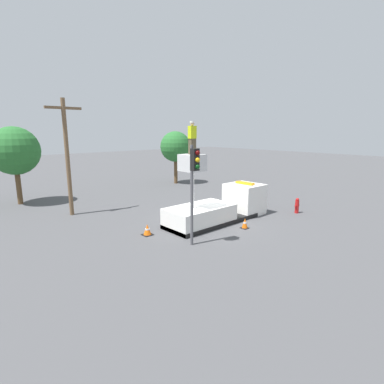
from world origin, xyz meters
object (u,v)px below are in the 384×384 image
at_px(traffic_cone_rear, 147,230).
at_px(tree_left_bg, 15,151).
at_px(fire_hydrant, 297,206).
at_px(traffic_cone_curbside, 245,223).
at_px(bucket_truck, 219,207).
at_px(tree_right_bg, 175,147).
at_px(utility_pole, 67,153).
at_px(worker, 192,138).
at_px(traffic_light_pole, 194,176).

distance_m(traffic_cone_rear, tree_left_bg, 13.06).
distance_m(fire_hydrant, traffic_cone_curbside, 5.13).
distance_m(bucket_truck, fire_hydrant, 5.60).
relative_size(bucket_truck, traffic_cone_curbside, 12.03).
xyz_separation_m(bucket_truck, tree_right_bg, (6.28, 12.01, 2.93)).
xyz_separation_m(tree_left_bg, tree_right_bg, (14.30, -0.82, -0.18)).
relative_size(traffic_cone_rear, tree_left_bg, 0.10).
distance_m(tree_right_bg, utility_pole, 13.38).
bearing_deg(worker, traffic_light_pole, -130.28).
bearing_deg(tree_left_bg, fire_hydrant, -49.14).
bearing_deg(tree_left_bg, traffic_cone_rear, -74.79).
bearing_deg(bucket_truck, traffic_light_pole, -152.98).
height_order(worker, traffic_cone_curbside, worker).
xyz_separation_m(tree_left_bg, utility_pole, (1.78, -5.52, 0.05)).
xyz_separation_m(traffic_cone_rear, tree_right_bg, (11.02, 11.27, 3.49)).
bearing_deg(tree_right_bg, bucket_truck, -117.61).
height_order(traffic_cone_curbside, tree_left_bg, tree_left_bg).
distance_m(traffic_cone_curbside, utility_pole, 11.79).
bearing_deg(utility_pole, worker, -61.13).
height_order(fire_hydrant, traffic_cone_curbside, fire_hydrant).
relative_size(bucket_truck, traffic_cone_rear, 12.17).
bearing_deg(traffic_cone_rear, tree_right_bg, 45.65).
bearing_deg(traffic_cone_curbside, bucket_truck, 89.16).
bearing_deg(traffic_cone_rear, worker, -16.27).
xyz_separation_m(worker, utility_pole, (-4.03, 7.31, -1.04)).
relative_size(worker, traffic_light_pole, 0.37).
height_order(tree_left_bg, utility_pole, utility_pole).
distance_m(traffic_light_pole, tree_right_bg, 17.31).
height_order(worker, utility_pole, utility_pole).
bearing_deg(bucket_truck, tree_left_bg, 122.02).
bearing_deg(utility_pole, bucket_truck, -49.49).
distance_m(fire_hydrant, tree_left_bg, 20.32).
relative_size(traffic_cone_rear, tree_right_bg, 0.11).
bearing_deg(tree_right_bg, tree_left_bg, 176.71).
relative_size(worker, tree_right_bg, 0.33).
xyz_separation_m(traffic_light_pole, utility_pole, (-2.34, 9.29, 0.61)).
relative_size(tree_left_bg, tree_right_bg, 1.07).
bearing_deg(fire_hydrant, traffic_light_pole, 177.88).
xyz_separation_m(fire_hydrant, traffic_cone_curbside, (-5.11, 0.32, -0.23)).
bearing_deg(traffic_cone_curbside, worker, 137.48).
bearing_deg(traffic_cone_curbside, tree_right_bg, 65.75).
bearing_deg(worker, fire_hydrant, -17.66).
height_order(tree_right_bg, utility_pole, utility_pole).
relative_size(fire_hydrant, traffic_cone_rear, 1.77).
relative_size(bucket_truck, fire_hydrant, 6.89).
relative_size(bucket_truck, utility_pole, 0.96).
xyz_separation_m(tree_right_bg, utility_pole, (-12.52, -4.70, 0.23)).
distance_m(bucket_truck, tree_right_bg, 13.86).
xyz_separation_m(fire_hydrant, traffic_cone_rear, (-9.82, 3.06, -0.23)).
xyz_separation_m(fire_hydrant, utility_pole, (-11.32, 9.63, 3.49)).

